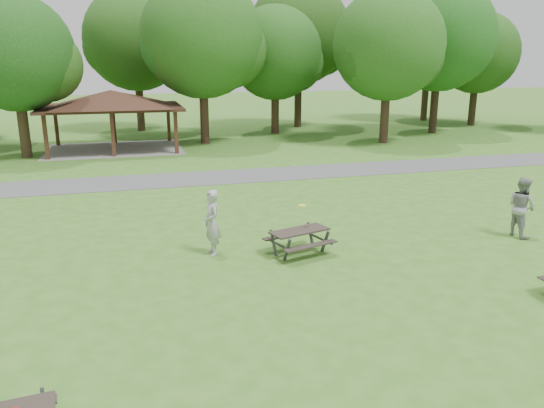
{
  "coord_description": "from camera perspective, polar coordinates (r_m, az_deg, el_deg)",
  "views": [
    {
      "loc": [
        -3.23,
        -11.33,
        5.69
      ],
      "look_at": [
        1.0,
        4.0,
        1.3
      ],
      "focal_mm": 35.0,
      "sensor_mm": 36.0,
      "label": 1
    }
  ],
  "objects": [
    {
      "name": "asphalt_path",
      "position": [
        26.16,
        -7.96,
        2.74
      ],
      "size": [
        120.0,
        3.2,
        0.02
      ],
      "primitive_type": "cube",
      "color": "#4F4F51",
      "rests_on": "ground"
    },
    {
      "name": "tree_deep_c",
      "position": [
        45.7,
        3.02,
        17.61
      ],
      "size": [
        8.82,
        8.4,
        11.9
      ],
      "color": "black",
      "rests_on": "ground"
    },
    {
      "name": "tree_deep_d",
      "position": [
        52.54,
        16.62,
        16.28
      ],
      "size": [
        8.4,
        8.0,
        11.27
      ],
      "color": "#2F2215",
      "rests_on": "ground"
    },
    {
      "name": "tree_row_e",
      "position": [
        36.76,
        -7.4,
        17.01
      ],
      "size": [
        8.4,
        8.0,
        11.02
      ],
      "color": "#311D15",
      "rests_on": "ground"
    },
    {
      "name": "tree_deep_b",
      "position": [
        44.4,
        -14.29,
        16.53
      ],
      "size": [
        8.4,
        8.0,
        11.13
      ],
      "color": "#332216",
      "rests_on": "ground"
    },
    {
      "name": "tree_row_d",
      "position": [
        34.33,
        -25.78,
        14.09
      ],
      "size": [
        6.93,
        6.6,
        9.27
      ],
      "color": "#302215",
      "rests_on": "ground"
    },
    {
      "name": "tree_row_i",
      "position": [
        49.88,
        21.31,
        14.68
      ],
      "size": [
        7.14,
        6.8,
        9.52
      ],
      "color": "black",
      "rests_on": "ground"
    },
    {
      "name": "tree_row_h",
      "position": [
        43.64,
        17.66,
        16.5
      ],
      "size": [
        8.61,
        8.2,
        11.37
      ],
      "color": "black",
      "rests_on": "ground"
    },
    {
      "name": "frisbee_catcher",
      "position": [
        19.15,
        25.25,
        -0.29
      ],
      "size": [
        0.82,
        1.02,
        1.98
      ],
      "primitive_type": "imported",
      "rotation": [
        0.0,
        0.0,
        1.65
      ],
      "color": "#949496",
      "rests_on": "ground"
    },
    {
      "name": "tree_row_g",
      "position": [
        37.59,
        12.52,
        16.06
      ],
      "size": [
        7.77,
        7.4,
        10.25
      ],
      "color": "#301E15",
      "rests_on": "ground"
    },
    {
      "name": "tree_row_f",
      "position": [
        41.43,
        0.45,
        15.64
      ],
      "size": [
        7.35,
        7.0,
        9.55
      ],
      "color": "#301F15",
      "rests_on": "ground"
    },
    {
      "name": "frisbee_in_flight",
      "position": [
        16.04,
        3.27,
        -0.15
      ],
      "size": [
        0.26,
        0.26,
        0.02
      ],
      "color": "#FFF628",
      "rests_on": "ground"
    },
    {
      "name": "ground",
      "position": [
        13.09,
        0.44,
        -10.35
      ],
      "size": [
        160.0,
        160.0,
        0.0
      ],
      "primitive_type": "plane",
      "color": "#3A6F1F",
      "rests_on": "ground"
    },
    {
      "name": "frisbee_thrower",
      "position": [
        15.79,
        -6.5,
        -2.01
      ],
      "size": [
        0.59,
        0.79,
        1.97
      ],
      "primitive_type": "imported",
      "rotation": [
        0.0,
        0.0,
        -1.4
      ],
      "color": "#A6A6A8",
      "rests_on": "ground"
    },
    {
      "name": "picnic_table_middle",
      "position": [
        15.86,
        2.97,
        -3.43
      ],
      "size": [
        2.11,
        1.87,
        0.77
      ],
      "color": "#2B241F",
      "rests_on": "ground"
    },
    {
      "name": "pavilion",
      "position": [
        35.44,
        -16.91,
        10.53
      ],
      "size": [
        8.6,
        7.01,
        3.76
      ],
      "color": "#361E13",
      "rests_on": "ground"
    }
  ]
}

